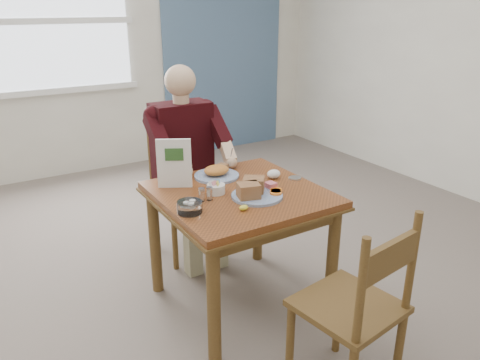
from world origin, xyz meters
TOP-DOWN VIEW (x-y plane):
  - floor at (0.00, 0.00)m, footprint 6.00×6.00m
  - wall_back at (0.00, 3.00)m, footprint 5.50×0.00m
  - accent_panel at (1.60, 2.98)m, footprint 1.60×0.02m
  - lemon_wedge at (-0.12, -0.24)m, footprint 0.06×0.05m
  - napkin at (0.29, 0.07)m, footprint 0.09×0.07m
  - metal_dish at (0.39, -0.01)m, footprint 0.08×0.08m
  - window at (-0.40, 2.97)m, footprint 1.72×0.04m
  - table at (0.00, 0.00)m, footprint 0.92×0.92m
  - chair_far at (0.00, 0.80)m, footprint 0.42×0.42m
  - chair_near at (0.06, -0.90)m, footprint 0.48×0.48m
  - diner at (0.00, 0.71)m, footprint 0.53×0.56m
  - near_plate at (0.03, -0.11)m, footprint 0.38×0.38m
  - far_plate at (0.00, 0.28)m, footprint 0.36×0.36m
  - caddy at (-0.13, 0.04)m, footprint 0.12×0.12m
  - shakers at (-0.23, -0.02)m, footprint 0.08×0.05m
  - creamer at (-0.37, -0.12)m, footprint 0.15×0.15m
  - menu at (-0.29, 0.25)m, footprint 0.18×0.11m

SIDE VIEW (x-z plane):
  - floor at x=0.00m, z-range 0.00..0.00m
  - chair_far at x=0.00m, z-range 0.00..0.95m
  - chair_near at x=0.06m, z-range 0.00..0.95m
  - table at x=0.00m, z-range 0.26..1.01m
  - metal_dish at x=0.39m, z-range 0.75..0.76m
  - lemon_wedge at x=-0.12m, z-range 0.75..0.78m
  - napkin at x=0.29m, z-range 0.75..0.80m
  - caddy at x=-0.13m, z-range 0.74..0.82m
  - far_plate at x=0.00m, z-range 0.74..0.82m
  - creamer at x=-0.37m, z-range 0.75..0.81m
  - near_plate at x=0.03m, z-range 0.74..0.83m
  - shakers at x=-0.23m, z-range 0.75..0.83m
  - diner at x=0.00m, z-range 0.12..1.50m
  - menu at x=-0.29m, z-range 0.75..1.04m
  - accent_panel at x=1.60m, z-range 0.00..2.80m
  - wall_back at x=0.00m, z-range -1.35..4.15m
  - window at x=-0.40m, z-range 0.89..2.31m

